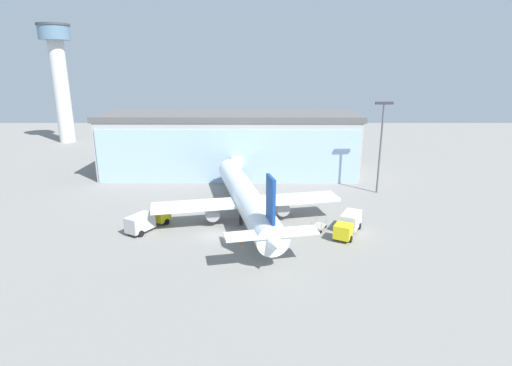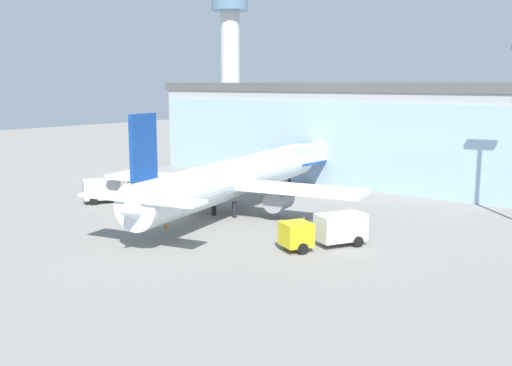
# 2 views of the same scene
# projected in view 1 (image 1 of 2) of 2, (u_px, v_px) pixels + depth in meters

# --- Properties ---
(ground) EXTENTS (240.00, 240.00, 0.00)m
(ground) POSITION_uv_depth(u_px,v_px,m) (217.00, 235.00, 56.33)
(ground) COLOR gray
(terminal_building) EXTENTS (55.37, 16.66, 13.40)m
(terminal_building) POSITION_uv_depth(u_px,v_px,m) (231.00, 144.00, 87.61)
(terminal_building) COLOR #A7A7A7
(terminal_building) RESTS_ON ground
(jet_bridge) EXTENTS (2.29, 12.76, 5.53)m
(jet_bridge) POSITION_uv_depth(u_px,v_px,m) (238.00, 165.00, 79.55)
(jet_bridge) COLOR beige
(jet_bridge) RESTS_ON ground
(control_tower) EXTENTS (9.41, 9.41, 35.41)m
(control_tower) POSITION_uv_depth(u_px,v_px,m) (60.00, 71.00, 121.80)
(control_tower) COLOR silver
(control_tower) RESTS_ON ground
(apron_light_mast) EXTENTS (3.20, 0.40, 16.98)m
(apron_light_mast) POSITION_uv_depth(u_px,v_px,m) (382.00, 139.00, 72.93)
(apron_light_mast) COLOR #59595E
(apron_light_mast) RESTS_ON ground
(airplane) EXTENTS (28.72, 38.11, 10.94)m
(airplane) POSITION_uv_depth(u_px,v_px,m) (247.00, 198.00, 61.46)
(airplane) COLOR white
(airplane) RESTS_ON ground
(catering_truck) EXTENTS (5.58, 7.41, 2.65)m
(catering_truck) POSITION_uv_depth(u_px,v_px,m) (148.00, 220.00, 58.01)
(catering_truck) COLOR yellow
(catering_truck) RESTS_ON ground
(fuel_truck) EXTENTS (5.28, 7.50, 2.65)m
(fuel_truck) POSITION_uv_depth(u_px,v_px,m) (349.00, 224.00, 56.64)
(fuel_truck) COLOR yellow
(fuel_truck) RESTS_ON ground
(baggage_cart) EXTENTS (2.70, 3.22, 1.50)m
(baggage_cart) POSITION_uv_depth(u_px,v_px,m) (320.00, 226.00, 58.28)
(baggage_cart) COLOR #9E998C
(baggage_cart) RESTS_ON ground
(safety_cone_nose) EXTENTS (0.36, 0.36, 0.55)m
(safety_cone_nose) POSITION_uv_depth(u_px,v_px,m) (242.00, 242.00, 53.43)
(safety_cone_nose) COLOR orange
(safety_cone_nose) RESTS_ON ground
(safety_cone_wingtip) EXTENTS (0.36, 0.36, 0.55)m
(safety_cone_wingtip) POSITION_uv_depth(u_px,v_px,m) (171.00, 213.00, 64.25)
(safety_cone_wingtip) COLOR orange
(safety_cone_wingtip) RESTS_ON ground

